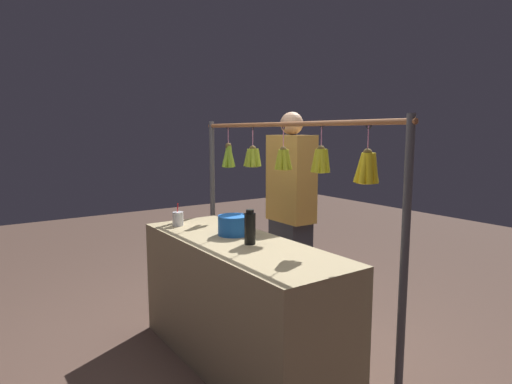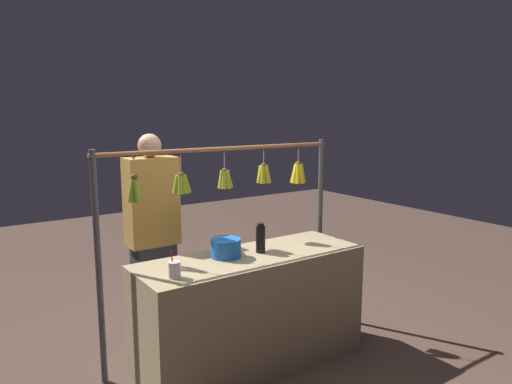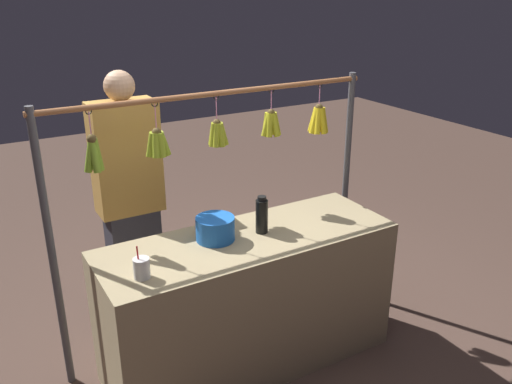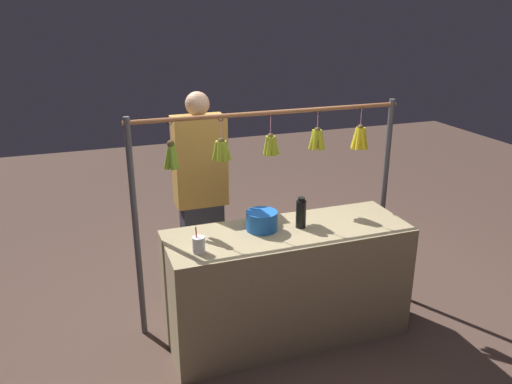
{
  "view_description": "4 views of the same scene",
  "coord_description": "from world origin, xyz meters",
  "px_view_note": "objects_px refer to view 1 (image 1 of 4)",
  "views": [
    {
      "loc": [
        -2.36,
        1.49,
        1.57
      ],
      "look_at": [
        -0.21,
        0.0,
        1.21
      ],
      "focal_mm": 30.43,
      "sensor_mm": 36.0,
      "label": 1
    },
    {
      "loc": [
        1.94,
        2.87,
        1.92
      ],
      "look_at": [
        -0.04,
        0.0,
        1.33
      ],
      "focal_mm": 34.0,
      "sensor_mm": 36.0,
      "label": 2
    },
    {
      "loc": [
        1.36,
        2.41,
        2.23
      ],
      "look_at": [
        -0.05,
        0.0,
        1.13
      ],
      "focal_mm": 37.64,
      "sensor_mm": 36.0,
      "label": 3
    },
    {
      "loc": [
        1.32,
        3.03,
        2.35
      ],
      "look_at": [
        0.24,
        0.0,
        1.17
      ],
      "focal_mm": 35.96,
      "sensor_mm": 36.0,
      "label": 4
    }
  ],
  "objects_px": {
    "water_bottle": "(250,228)",
    "vendor_person": "(291,217)",
    "drink_cup": "(178,219)",
    "blue_bucket": "(234,225)"
  },
  "relations": [
    {
      "from": "vendor_person",
      "to": "water_bottle",
      "type": "bearing_deg",
      "value": 124.75
    },
    {
      "from": "blue_bucket",
      "to": "vendor_person",
      "type": "bearing_deg",
      "value": -70.17
    },
    {
      "from": "water_bottle",
      "to": "blue_bucket",
      "type": "height_order",
      "value": "water_bottle"
    },
    {
      "from": "drink_cup",
      "to": "vendor_person",
      "type": "bearing_deg",
      "value": -104.56
    },
    {
      "from": "blue_bucket",
      "to": "drink_cup",
      "type": "distance_m",
      "value": 0.54
    },
    {
      "from": "vendor_person",
      "to": "drink_cup",
      "type": "bearing_deg",
      "value": 75.44
    },
    {
      "from": "water_bottle",
      "to": "drink_cup",
      "type": "bearing_deg",
      "value": 10.53
    },
    {
      "from": "drink_cup",
      "to": "vendor_person",
      "type": "relative_size",
      "value": 0.1
    },
    {
      "from": "water_bottle",
      "to": "vendor_person",
      "type": "bearing_deg",
      "value": -55.25
    },
    {
      "from": "water_bottle",
      "to": "vendor_person",
      "type": "relative_size",
      "value": 0.13
    }
  ]
}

